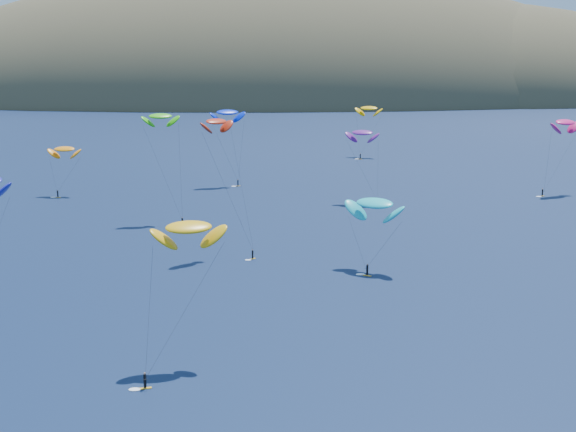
# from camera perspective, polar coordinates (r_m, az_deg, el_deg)

# --- Properties ---
(island) EXTENTS (730.00, 300.00, 210.00)m
(island) POSITION_cam_1_polar(r_m,az_deg,el_deg) (621.99, 0.58, 7.50)
(island) COLOR #3D3526
(island) RESTS_ON ground
(kitesurfer_1) EXTENTS (8.81, 7.15, 14.32)m
(kitesurfer_1) POSITION_cam_1_polar(r_m,az_deg,el_deg) (215.87, -15.62, 4.60)
(kitesurfer_1) COLOR gold
(kitesurfer_1) RESTS_ON ground
(kitesurfer_2) EXTENTS (10.10, 12.48, 19.12)m
(kitesurfer_2) POSITION_cam_1_polar(r_m,az_deg,el_deg) (97.41, -7.08, -0.82)
(kitesurfer_2) COLOR gold
(kitesurfer_2) RESTS_ON ground
(kitesurfer_3) EXTENTS (9.87, 11.12, 25.26)m
(kitesurfer_3) POSITION_cam_1_polar(r_m,az_deg,el_deg) (178.80, -9.06, 7.00)
(kitesurfer_3) COLOR gold
(kitesurfer_3) RESTS_ON ground
(kitesurfer_4) EXTENTS (10.37, 7.55, 22.80)m
(kitesurfer_4) POSITION_cam_1_polar(r_m,az_deg,el_deg) (223.85, -4.33, 7.36)
(kitesurfer_4) COLOR gold
(kitesurfer_4) RESTS_ON ground
(kitesurfer_5) EXTENTS (11.48, 10.85, 14.50)m
(kitesurfer_5) POSITION_cam_1_polar(r_m,az_deg,el_deg) (139.02, 6.18, 0.91)
(kitesurfer_5) COLOR gold
(kitesurfer_5) RESTS_ON ground
(kitesurfer_6) EXTENTS (8.96, 11.20, 19.49)m
(kitesurfer_6) POSITION_cam_1_polar(r_m,az_deg,el_deg) (198.93, 5.31, 5.92)
(kitesurfer_6) COLOR gold
(kitesurfer_6) RESTS_ON ground
(kitesurfer_8) EXTENTS (13.00, 10.09, 21.39)m
(kitesurfer_8) POSITION_cam_1_polar(r_m,az_deg,el_deg) (222.30, 19.12, 6.32)
(kitesurfer_8) COLOR gold
(kitesurfer_8) RESTS_ON ground
(kitesurfer_9) EXTENTS (10.68, 9.71, 26.55)m
(kitesurfer_9) POSITION_cam_1_polar(r_m,az_deg,el_deg) (147.81, -5.11, 6.68)
(kitesurfer_9) COLOR gold
(kitesurfer_9) RESTS_ON ground
(kitesurfer_11) EXTENTS (10.36, 13.29, 19.42)m
(kitesurfer_11) POSITION_cam_1_polar(r_m,az_deg,el_deg) (283.86, 5.77, 7.64)
(kitesurfer_11) COLOR gold
(kitesurfer_11) RESTS_ON ground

